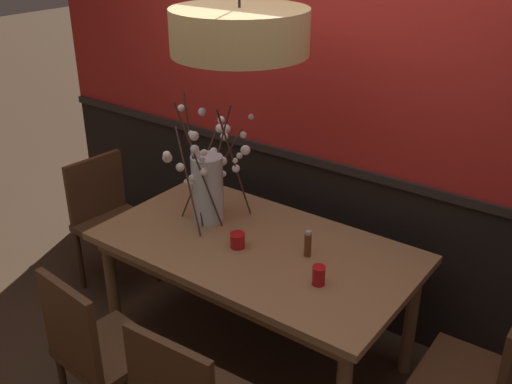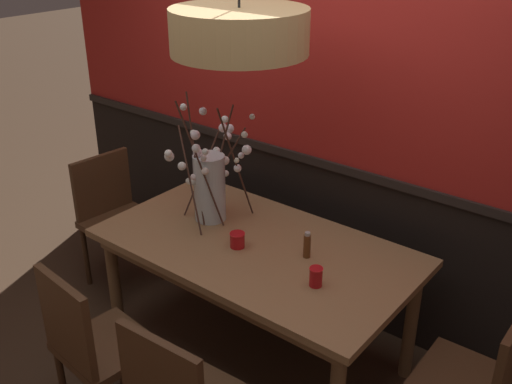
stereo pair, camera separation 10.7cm
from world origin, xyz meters
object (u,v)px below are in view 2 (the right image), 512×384
Objects in this scene: chair_far_side_right at (373,227)px; candle_holder_nearer_center at (316,277)px; chair_head_east_end at (479,380)px; chair_head_west_end at (114,212)px; chair_near_side_left at (92,343)px; chair_far_side_left at (303,210)px; vase_with_blossoms at (210,185)px; candle_holder_nearer_edge at (237,240)px; dining_table at (256,257)px; condiment_bottle at (307,245)px; pendant_lamp at (239,31)px.

candle_holder_nearer_center is (0.23, -1.04, 0.26)m from chair_far_side_right.
candle_holder_nearer_center is (-0.78, -0.14, 0.29)m from chair_head_east_end.
chair_near_side_left is at bearing -43.49° from chair_head_west_end.
chair_far_side_left is 1.28m from candle_holder_nearer_center.
vase_with_blossoms is at bearing -97.82° from chair_far_side_left.
candle_holder_nearer_edge is (-1.30, -0.10, 0.28)m from chair_head_east_end.
chair_far_side_right reaches higher than candle_holder_nearer_edge.
vase_with_blossoms reaches higher than chair_far_side_right.
chair_far_side_right is 1.07× the size of chair_head_west_end.
condiment_bottle is at bearing 12.32° from dining_table.
chair_far_side_right reaches higher than dining_table.
chair_far_side_right is 0.90m from condiment_bottle.
candle_holder_nearer_edge is 0.38m from condiment_bottle.
chair_near_side_left is at bearing -132.79° from candle_holder_nearer_center.
chair_near_side_left is 1.77m from chair_head_east_end.
chair_head_east_end is 10.63× the size of candle_holder_nearer_edge.
chair_far_side_left is 1.00× the size of chair_head_east_end.
chair_far_side_left is at bearing 41.03° from chair_head_west_end.
chair_far_side_left is 0.93m from vase_with_blossoms.
dining_table is 0.95m from chair_far_side_right.
condiment_bottle is (-0.96, 0.05, 0.31)m from chair_head_east_end.
vase_with_blossoms reaches higher than chair_far_side_left.
chair_head_east_end is 1.69m from vase_with_blossoms.
chair_head_east_end is at bearing -2.93° from condiment_bottle.
chair_far_side_right is 1.69m from pendant_lamp.
chair_far_side_left is 0.77× the size of pendant_lamp.
chair_far_side_left is 1.75m from chair_head_east_end.
chair_head_east_end reaches higher than chair_far_side_left.
vase_with_blossoms is at bearing 158.29° from pendant_lamp.
dining_table is at bearing 73.99° from chair_near_side_left.
chair_far_side_left reaches higher than dining_table.
chair_far_side_left is 6.10× the size of condiment_bottle.
candle_holder_nearer_center is at bearing -46.51° from condiment_bottle.
dining_table is at bearing 164.73° from candle_holder_nearer_center.
chair_head_east_end is at bearing -41.72° from chair_far_side_right.
chair_head_west_end is at bearing -178.71° from condiment_bottle.
candle_holder_nearer_center reaches higher than dining_table.
chair_far_side_left is 1.02m from candle_holder_nearer_edge.
chair_head_west_end is 1.56m from condiment_bottle.
dining_table is 1.92× the size of chair_head_east_end.
chair_head_east_end reaches higher than candle_holder_nearer_center.
candle_holder_nearer_center is at bearing -15.27° from dining_table.
chair_head_east_end reaches higher than candle_holder_nearer_edge.
dining_table is 1.25m from chair_head_east_end.
chair_near_side_left is 9.35× the size of candle_holder_nearer_center.
candle_holder_nearer_edge is at bearing -24.69° from vase_with_blossoms.
chair_far_side_right is 0.51m from chair_far_side_left.
chair_head_west_end is at bearing -149.13° from chair_far_side_right.
candle_holder_nearer_center is (0.74, -1.00, 0.29)m from chair_far_side_left.
chair_near_side_left is 0.89m from candle_holder_nearer_edge.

